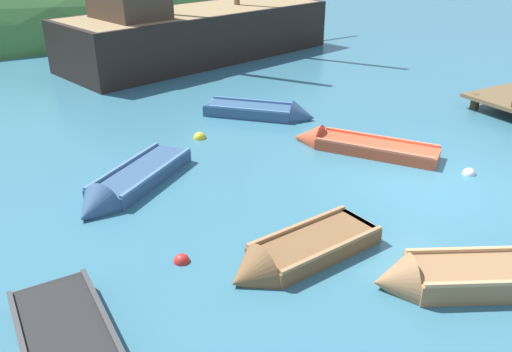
# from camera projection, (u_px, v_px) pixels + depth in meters

# --- Properties ---
(ground_plane) EXTENTS (120.00, 120.00, 0.00)m
(ground_plane) POSITION_uv_depth(u_px,v_px,m) (430.00, 184.00, 12.06)
(ground_plane) COLOR teal
(sailing_ship) EXTENTS (15.20, 7.06, 12.73)m
(sailing_ship) POSITION_uv_depth(u_px,v_px,m) (198.00, 39.00, 23.23)
(sailing_ship) COLOR black
(sailing_ship) RESTS_ON ground
(rowboat_far) EXTENTS (3.16, 3.16, 0.97)m
(rowboat_far) POSITION_uv_depth(u_px,v_px,m) (266.00, 114.00, 16.31)
(rowboat_far) COLOR #335175
(rowboat_far) RESTS_ON ground
(rowboat_center) EXTENTS (3.18, 2.28, 0.96)m
(rowboat_center) POSITION_uv_depth(u_px,v_px,m) (457.00, 280.00, 8.59)
(rowboat_center) COLOR #9E7047
(rowboat_center) RESTS_ON ground
(rowboat_outer_right) EXTENTS (3.16, 1.34, 1.00)m
(rowboat_outer_right) POSITION_uv_depth(u_px,v_px,m) (293.00, 257.00, 9.26)
(rowboat_outer_right) COLOR brown
(rowboat_outer_right) RESTS_ON ground
(rowboat_portside) EXTENTS (3.48, 2.96, 0.98)m
(rowboat_portside) POSITION_uv_depth(u_px,v_px,m) (127.00, 187.00, 11.73)
(rowboat_portside) COLOR #335175
(rowboat_portside) RESTS_ON ground
(rowboat_outer_left) EXTENTS (2.97, 3.75, 0.91)m
(rowboat_outer_left) POSITION_uv_depth(u_px,v_px,m) (353.00, 147.00, 13.90)
(rowboat_outer_left) COLOR #C64C2D
(rowboat_outer_left) RESTS_ON ground
(buoy_red) EXTENTS (0.30, 0.30, 0.30)m
(buoy_red) POSITION_uv_depth(u_px,v_px,m) (182.00, 261.00, 9.29)
(buoy_red) COLOR red
(buoy_red) RESTS_ON ground
(buoy_yellow) EXTENTS (0.36, 0.36, 0.36)m
(buoy_yellow) POSITION_uv_depth(u_px,v_px,m) (200.00, 138.00, 14.69)
(buoy_yellow) COLOR yellow
(buoy_yellow) RESTS_ON ground
(buoy_white) EXTENTS (0.31, 0.31, 0.31)m
(buoy_white) POSITION_uv_depth(u_px,v_px,m) (469.00, 174.00, 12.57)
(buoy_white) COLOR white
(buoy_white) RESTS_ON ground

